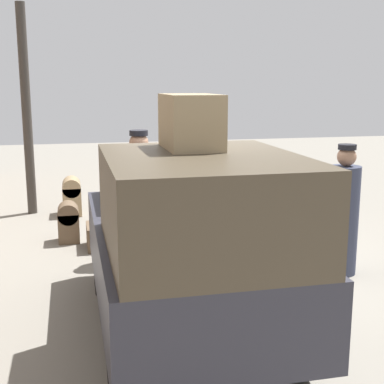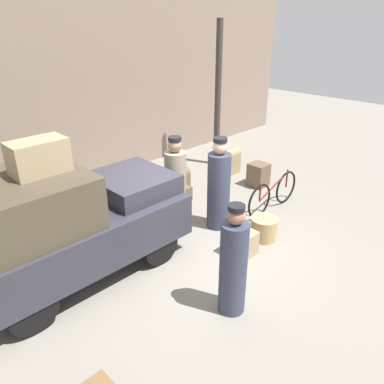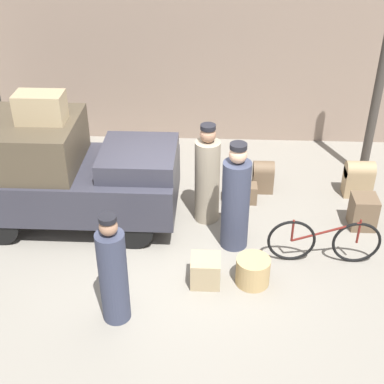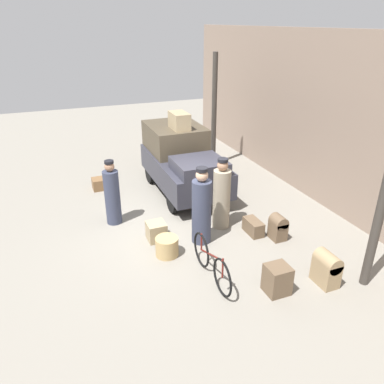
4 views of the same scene
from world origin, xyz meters
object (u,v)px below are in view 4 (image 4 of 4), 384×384
suitcase_small_leather (278,227)px  porter_carrying_trunk (202,209)px  wicker_basket (167,247)px  trunk_umber_medium (253,227)px  conductor_in_dark_uniform (222,197)px  trunk_large_brown (277,279)px  trunk_wicker_pale (156,231)px  bicycle (211,262)px  porter_lifting_near_truck (112,195)px  suitcase_tan_flat (99,184)px  trunk_on_truck_roof (179,121)px  trunk_barrel_dark (327,268)px  truck (182,159)px

suitcase_small_leather → porter_carrying_trunk: bearing=-108.7°
wicker_basket → trunk_umber_medium: bearing=92.8°
suitcase_small_leather → conductor_in_dark_uniform: bearing=-136.6°
trunk_large_brown → suitcase_small_leather: suitcase_small_leather is taller
trunk_wicker_pale → bicycle: bearing=18.0°
porter_lifting_near_truck → trunk_large_brown: 4.47m
conductor_in_dark_uniform → suitcase_tan_flat: 4.23m
wicker_basket → suitcase_tan_flat: size_ratio=1.14×
porter_carrying_trunk → suitcase_tan_flat: bearing=-155.7°
porter_carrying_trunk → suitcase_small_leather: (0.57, 1.69, -0.51)m
porter_carrying_trunk → trunk_umber_medium: size_ratio=3.12×
bicycle → trunk_wicker_pale: bicycle is taller
porter_lifting_near_truck → suitcase_small_leather: (2.19, 3.39, -0.44)m
suitcase_small_leather → trunk_on_truck_roof: 4.17m
wicker_basket → trunk_wicker_pale: bearing=-177.5°
trunk_large_brown → trunk_barrel_dark: size_ratio=0.83×
trunk_umber_medium → trunk_large_brown: (2.03, -0.68, 0.11)m
trunk_umber_medium → trunk_wicker_pale: (-0.58, -2.24, 0.04)m
porter_lifting_near_truck → trunk_large_brown: bearing=31.3°
suitcase_tan_flat → porter_lifting_near_truck: bearing=0.9°
trunk_umber_medium → trunk_on_truck_roof: (-3.19, -0.70, 1.90)m
bicycle → trunk_barrel_dark: bearing=64.4°
trunk_barrel_dark → trunk_on_truck_roof: bearing=-169.1°
trunk_wicker_pale → porter_lifting_near_truck: bearing=-147.7°
suitcase_tan_flat → conductor_in_dark_uniform: bearing=35.9°
suitcase_tan_flat → suitcase_small_leather: suitcase_small_leather is taller
conductor_in_dark_uniform → trunk_barrel_dark: bearing=18.2°
suitcase_tan_flat → trunk_wicker_pale: 3.50m
bicycle → porter_lifting_near_truck: 3.28m
suitcase_tan_flat → trunk_large_brown: bearing=21.3°
bicycle → trunk_on_truck_roof: bearing=167.7°
wicker_basket → trunk_large_brown: size_ratio=0.88×
trunk_barrel_dark → trunk_on_truck_roof: trunk_on_truck_roof is taller
wicker_basket → suitcase_tan_flat: bearing=-168.7°
trunk_barrel_dark → porter_lifting_near_truck: bearing=-139.8°
wicker_basket → porter_lifting_near_truck: 2.11m
bicycle → suitcase_tan_flat: size_ratio=3.94×
bicycle → suitcase_tan_flat: bearing=-165.3°
porter_lifting_near_truck → suitcase_tan_flat: bearing=-179.1°
truck → bicycle: size_ratio=2.02×
suitcase_small_leather → trunk_barrel_dark: trunk_barrel_dark is taller
conductor_in_dark_uniform → trunk_large_brown: bearing=-2.3°
wicker_basket → conductor_in_dark_uniform: size_ratio=0.28×
bicycle → porter_lifting_near_truck: porter_lifting_near_truck is taller
truck → trunk_on_truck_roof: size_ratio=4.66×
truck → porter_carrying_trunk: 2.93m
trunk_umber_medium → trunk_on_truck_roof: size_ratio=0.78×
conductor_in_dark_uniform → trunk_on_truck_roof: (-2.59, -0.12, 1.26)m
porter_lifting_near_truck → trunk_large_brown: (3.80, 2.31, -0.47)m
trunk_large_brown → conductor_in_dark_uniform: bearing=177.7°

